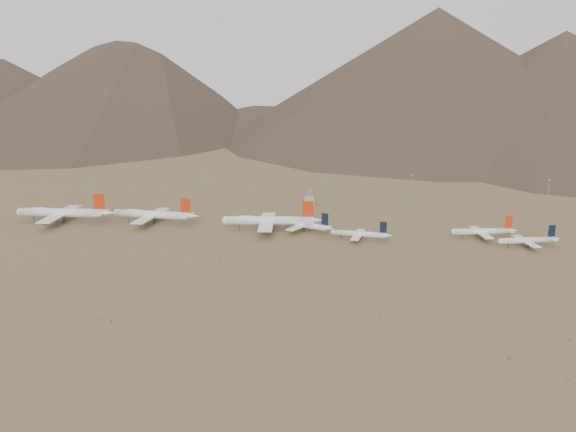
% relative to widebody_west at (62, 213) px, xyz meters
% --- Properties ---
extents(ground, '(3000.00, 3000.00, 0.00)m').
position_rel_widebody_west_xyz_m(ground, '(135.22, -23.86, -7.54)').
color(ground, olive).
rests_on(ground, ground).
extents(mountain_ridge, '(4400.00, 1000.00, 300.00)m').
position_rel_widebody_west_xyz_m(mountain_ridge, '(135.22, 876.14, 142.46)').
color(mountain_ridge, brown).
rests_on(mountain_ridge, ground).
extents(widebody_west, '(73.46, 56.99, 21.87)m').
position_rel_widebody_west_xyz_m(widebody_west, '(0.00, 0.00, 0.00)').
color(widebody_west, white).
rests_on(widebody_west, ground).
extents(widebody_centre, '(65.76, 50.23, 19.53)m').
position_rel_widebody_west_xyz_m(widebody_centre, '(65.22, 10.91, -0.81)').
color(widebody_centre, white).
rests_on(widebody_centre, ground).
extents(widebody_east, '(69.63, 54.42, 20.86)m').
position_rel_widebody_west_xyz_m(widebody_east, '(151.51, 8.19, -0.35)').
color(widebody_east, white).
rests_on(widebody_east, ground).
extents(narrowbody_a, '(43.54, 32.58, 15.06)m').
position_rel_widebody_west_xyz_m(narrowbody_a, '(175.57, 9.77, -2.66)').
color(narrowbody_a, white).
rests_on(narrowbody_a, ground).
extents(narrowbody_b, '(40.88, 29.39, 13.48)m').
position_rel_widebody_west_xyz_m(narrowbody_b, '(215.64, -4.54, -3.17)').
color(narrowbody_b, white).
rests_on(narrowbody_b, ground).
extents(narrowbody_c, '(44.15, 32.59, 14.88)m').
position_rel_widebody_west_xyz_m(narrowbody_c, '(294.59, 16.77, -2.71)').
color(narrowbody_c, white).
rests_on(narrowbody_c, ground).
extents(narrowbody_d, '(40.04, 29.84, 13.73)m').
position_rel_widebody_west_xyz_m(narrowbody_d, '(320.28, 1.26, -3.09)').
color(narrowbody_d, white).
rests_on(narrowbody_d, ground).
extents(control_tower, '(8.00, 8.00, 12.00)m').
position_rel_widebody_west_xyz_m(control_tower, '(165.22, 96.14, -2.22)').
color(control_tower, tan).
rests_on(control_tower, ground).
extents(mast_far_west, '(2.00, 0.60, 25.70)m').
position_rel_widebody_west_xyz_m(mast_far_west, '(-25.84, 90.82, 6.66)').
color(mast_far_west, gray).
rests_on(mast_far_west, ground).
extents(mast_west, '(2.00, 0.60, 25.70)m').
position_rel_widebody_west_xyz_m(mast_west, '(75.71, 101.66, 6.66)').
color(mast_west, gray).
rests_on(mast_west, ground).
extents(mast_centre, '(2.00, 0.60, 25.70)m').
position_rel_widebody_west_xyz_m(mast_centre, '(178.41, 84.54, 6.66)').
color(mast_centre, gray).
rests_on(mast_centre, ground).
extents(mast_east, '(2.00, 0.60, 25.70)m').
position_rel_widebody_west_xyz_m(mast_east, '(245.44, 110.39, 6.66)').
color(mast_east, gray).
rests_on(mast_east, ground).
extents(mast_far_east, '(2.00, 0.60, 25.70)m').
position_rel_widebody_west_xyz_m(mast_far_east, '(349.39, 106.49, 6.66)').
color(mast_far_east, gray).
rests_on(mast_far_east, ground).
extents(desert_scrub, '(425.33, 178.62, 0.87)m').
position_rel_widebody_west_xyz_m(desert_scrub, '(126.55, -125.40, -7.21)').
color(desert_scrub, brown).
rests_on(desert_scrub, ground).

